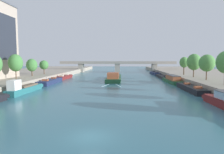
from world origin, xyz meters
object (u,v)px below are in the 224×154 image
Objects in this scene: moored_boat_right_midway at (162,77)px; moored_boat_right_upstream at (155,73)px; moored_boat_left_gap_after at (50,81)px; bridge_far at (117,65)px; tree_left_third at (44,65)px; tree_right_by_lamp at (207,63)px; tree_right_end_of_row at (194,62)px; moored_boat_right_near at (191,88)px; tree_left_midway at (32,65)px; barge_midriver at (114,78)px; tree_right_nearest at (184,62)px; moored_boat_right_gap_after at (172,80)px; tree_left_nearest at (16,63)px; moored_boat_left_far at (24,88)px; moored_boat_left_downstream at (65,77)px.

moored_boat_right_upstream is (0.05, 18.86, 0.06)m from moored_boat_right_midway.
moored_boat_left_gap_after is 0.24× the size of bridge_far.
tree_right_by_lamp is at bearing -19.95° from tree_left_third.
moored_boat_right_upstream is 2.16× the size of tree_right_end_of_row.
tree_left_midway reaches higher than moored_boat_right_near.
moored_boat_left_gap_after is 15.10m from tree_left_third.
moored_boat_right_near is at bearing -110.79° from tree_right_end_of_row.
barge_midriver is 1.49× the size of moored_boat_left_gap_after.
tree_right_end_of_row is at bearing -71.98° from moored_boat_right_midway.
moored_boat_left_gap_after is 2.15× the size of tree_right_end_of_row.
tree_right_nearest reaches higher than tree_left_midway.
tree_right_nearest is at bearing 76.89° from moored_boat_right_near.
moored_boat_right_gap_after is at bearing 5.77° from moored_boat_left_gap_after.
tree_left_third is at bearing 119.15° from moored_boat_left_gap_after.
moored_boat_right_near is at bearing -89.94° from moored_boat_right_midway.
tree_right_end_of_row reaches higher than tree_left_nearest.
barge_midriver is 1.65× the size of moored_boat_left_far.
tree_right_nearest reaches higher than tree_left_third.
moored_boat_right_gap_after reaches higher than moored_boat_right_upstream.
moored_boat_right_near is at bearing 6.68° from moored_boat_left_far.
barge_midriver is 30.72m from moored_boat_right_near.
moored_boat_left_far is at bearing -173.32° from moored_boat_right_near.
moored_boat_left_far is 49.15m from tree_right_end_of_row.
moored_boat_right_midway is at bearing -90.15° from moored_boat_right_upstream.
moored_boat_right_upstream is at bearing 56.28° from moored_boat_left_far.
tree_left_nearest reaches higher than moored_boat_right_near.
moored_boat_right_gap_after is 46.11m from tree_left_midway.
tree_right_by_lamp reaches higher than bridge_far.
tree_left_nearest is at bearing 125.21° from moored_boat_left_far.
tree_left_midway is 0.79× the size of tree_right_end_of_row.
moored_boat_right_gap_after is 53.98m from bridge_far.
tree_right_nearest is (44.86, -2.65, 5.79)m from moored_boat_left_downstream.
moored_boat_right_upstream is (38.90, 24.78, -0.06)m from moored_boat_left_downstream.
moored_boat_right_midway is at bearing -59.72° from bridge_far.
moored_boat_left_far reaches higher than moored_boat_right_upstream.
tree_left_nearest reaches higher than bridge_far.
tree_right_nearest is at bearing -77.73° from moored_boat_right_upstream.
moored_boat_right_upstream is 24.26m from bridge_far.
tree_left_nearest is (-7.70, -21.29, 5.88)m from moored_boat_left_downstream.
tree_right_nearest is at bearing 10.27° from tree_left_midway.
moored_boat_left_downstream is at bearing 22.16° from tree_left_third.
tree_right_by_lamp reaches higher than moored_boat_left_downstream.
tree_left_nearest is 9.24m from tree_left_midway.
moored_boat_right_near is at bearing -18.49° from moored_boat_left_gap_after.
moored_boat_left_gap_after is 1.02× the size of moored_boat_right_near.
moored_boat_left_far is 0.89× the size of moored_boat_right_midway.
bridge_far is at bearing 89.95° from barge_midriver.
tree_left_nearest is (-46.27, -9.85, 5.47)m from moored_boat_right_gap_after.
tree_right_nearest is at bearing 34.19° from moored_boat_left_far.
bridge_far is (19.10, 71.80, 3.18)m from moored_boat_left_far.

